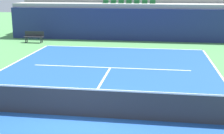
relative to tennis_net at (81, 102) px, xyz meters
name	(u,v)px	position (x,y,z in m)	size (l,w,h in m)	color
ground_plane	(81,117)	(0.00, 0.00, -0.51)	(80.00, 80.00, 0.00)	#4C8C4C
court_surface	(81,117)	(0.00, 0.00, -0.50)	(11.00, 24.00, 0.01)	#1E4C99
baseline_far	(122,48)	(0.00, 11.95, -0.50)	(11.00, 0.10, 0.00)	white
service_line_far	(110,68)	(0.00, 6.40, -0.50)	(8.26, 0.10, 0.00)	white
centre_service_line	(99,86)	(0.00, 3.20, -0.50)	(0.10, 6.40, 0.00)	white
back_wall	(127,25)	(0.00, 15.06, 0.74)	(18.85, 0.30, 2.49)	navy
stands_tier_lower	(129,21)	(0.00, 16.41, 0.90)	(18.85, 2.40, 2.81)	#9E9E99
stands_tier_upper	(131,13)	(0.00, 18.81, 1.30)	(18.85, 2.40, 3.61)	#9E9E99
seating_row_lower	(129,2)	(0.00, 16.50, 2.43)	(4.27, 0.44, 0.44)	#1E6633
tennis_net	(81,102)	(0.00, 0.00, 0.00)	(11.08, 0.08, 1.07)	black
player_bench	(34,36)	(-6.88, 13.12, 0.00)	(1.50, 0.40, 0.85)	#232328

